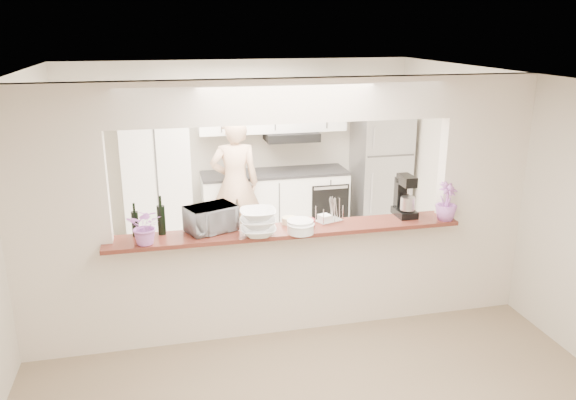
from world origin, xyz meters
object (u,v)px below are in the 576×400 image
object	(u,v)px
refrigerator	(380,172)
stand_mixer	(405,197)
toaster_oven	(211,219)
person	(235,184)

from	to	relation	value
refrigerator	stand_mixer	distance (m)	2.74
toaster_oven	person	xyz separation A→B (m)	(0.53, 2.25, -0.31)
person	toaster_oven	bearing A→B (deg)	78.79
toaster_oven	stand_mixer	size ratio (longest dim) A/B	1.04
refrigerator	toaster_oven	size ratio (longest dim) A/B	3.81
refrigerator	person	xyz separation A→B (m)	(-2.23, -0.35, 0.05)
refrigerator	stand_mixer	bearing A→B (deg)	-107.19
refrigerator	toaster_oven	xyz separation A→B (m)	(-2.76, -2.60, 0.36)
person	stand_mixer	bearing A→B (deg)	124.70
refrigerator	toaster_oven	bearing A→B (deg)	-136.73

